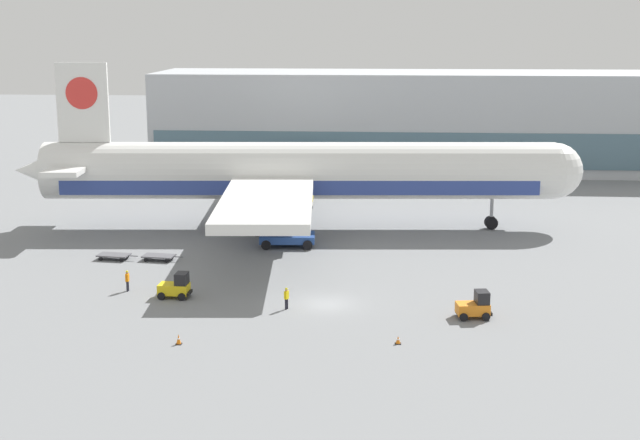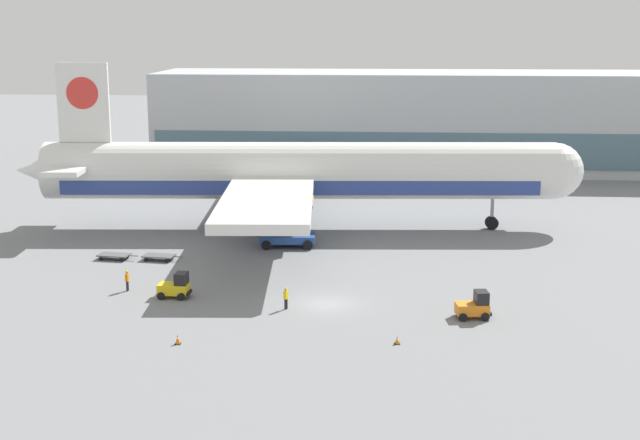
{
  "view_description": "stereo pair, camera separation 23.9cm",
  "coord_description": "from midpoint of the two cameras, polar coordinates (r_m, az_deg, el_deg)",
  "views": [
    {
      "loc": [
        4.13,
        -64.26,
        20.63
      ],
      "look_at": [
        -1.31,
        11.35,
        4.0
      ],
      "focal_mm": 50.0,
      "sensor_mm": 36.0,
      "label": 1
    },
    {
      "loc": [
        4.37,
        -64.24,
        20.63
      ],
      "look_at": [
        -1.31,
        11.35,
        4.0
      ],
      "focal_mm": 50.0,
      "sensor_mm": 36.0,
      "label": 2
    }
  ],
  "objects": [
    {
      "name": "scissor_lift_loader",
      "position": [
        84.69,
        -2.01,
        -0.47
      ],
      "size": [
        5.39,
        3.68,
        4.65
      ],
      "rotation": [
        0.0,
        0.0,
        0.07
      ],
      "color": "#284C99",
      "rests_on": "ground_plane"
    },
    {
      "name": "baggage_tug_mid",
      "position": [
        69.8,
        -9.12,
        -4.23
      ],
      "size": [
        2.52,
        1.74,
        2.0
      ],
      "rotation": [
        0.0,
        0.0,
        -0.05
      ],
      "color": "yellow",
      "rests_on": "ground_plane"
    },
    {
      "name": "traffic_cone_far",
      "position": [
        60.03,
        -8.98,
        -7.54
      ],
      "size": [
        0.4,
        0.4,
        0.7
      ],
      "color": "black",
      "rests_on": "ground_plane"
    },
    {
      "name": "baggage_dolly_second",
      "position": [
        81.06,
        -10.18,
        -2.29
      ],
      "size": [
        3.77,
        1.83,
        0.48
      ],
      "rotation": [
        0.0,
        0.0,
        -0.12
      ],
      "color": "#56565B",
      "rests_on": "ground_plane"
    },
    {
      "name": "terminal_building",
      "position": [
        131.99,
        9.53,
        6.27
      ],
      "size": [
        90.0,
        18.2,
        14.0
      ],
      "color": "#B2B7BC",
      "rests_on": "ground_plane"
    },
    {
      "name": "airplane_main",
      "position": [
        91.13,
        -1.69,
        3.03
      ],
      "size": [
        58.09,
        48.43,
        17.0
      ],
      "rotation": [
        0.0,
        0.0,
        0.07
      ],
      "color": "white",
      "rests_on": "ground_plane"
    },
    {
      "name": "traffic_cone_near",
      "position": [
        59.59,
        5.07,
        -7.66
      ],
      "size": [
        0.4,
        0.4,
        0.55
      ],
      "color": "black",
      "rests_on": "ground_plane"
    },
    {
      "name": "ground_crew_near",
      "position": [
        72.17,
        -12.15,
        -3.71
      ],
      "size": [
        0.24,
        0.57,
        1.69
      ],
      "rotation": [
        0.0,
        0.0,
        1.51
      ],
      "color": "black",
      "rests_on": "ground_plane"
    },
    {
      "name": "ground_plane",
      "position": [
        67.62,
        0.49,
        -5.39
      ],
      "size": [
        400.0,
        400.0,
        0.0
      ],
      "primitive_type": "plane",
      "color": "slate"
    },
    {
      "name": "baggage_tug_foreground",
      "position": [
        65.2,
        9.97,
        -5.46
      ],
      "size": [
        2.62,
        1.93,
        2.0
      ],
      "rotation": [
        0.0,
        0.0,
        0.14
      ],
      "color": "orange",
      "rests_on": "ground_plane"
    },
    {
      "name": "ground_crew_far",
      "position": [
        66.16,
        -2.09,
        -4.92
      ],
      "size": [
        0.35,
        0.52,
        1.67
      ],
      "rotation": [
        0.0,
        0.0,
        4.26
      ],
      "color": "black",
      "rests_on": "ground_plane"
    },
    {
      "name": "baggage_dolly_lead",
      "position": [
        82.19,
        -12.96,
        -2.21
      ],
      "size": [
        3.77,
        1.83,
        0.48
      ],
      "rotation": [
        0.0,
        0.0,
        -0.12
      ],
      "color": "#56565B",
      "rests_on": "ground_plane"
    }
  ]
}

